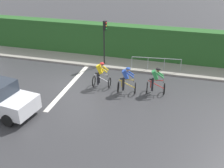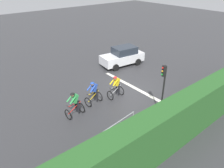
{
  "view_description": "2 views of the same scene",
  "coord_description": "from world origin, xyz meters",
  "px_view_note": "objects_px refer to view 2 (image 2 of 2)",
  "views": [
    {
      "loc": [
        13.97,
        6.28,
        7.78
      ],
      "look_at": [
        0.93,
        2.67,
        0.82
      ],
      "focal_mm": 42.32,
      "sensor_mm": 36.0,
      "label": 1
    },
    {
      "loc": [
        -10.0,
        10.17,
        8.01
      ],
      "look_at": [
        0.34,
        1.7,
        0.89
      ],
      "focal_mm": 34.1,
      "sensor_mm": 36.0,
      "label": 2
    }
  ],
  "objects_px": {
    "traffic_light_near_crossing": "(163,83)",
    "pedestrian_railing_kerbside": "(113,129)",
    "cyclist_second": "(94,93)",
    "cyclist_mid": "(116,87)",
    "car_white": "(123,56)",
    "cyclist_lead": "(75,105)"
  },
  "relations": [
    {
      "from": "cyclist_lead",
      "to": "car_white",
      "type": "distance_m",
      "value": 8.8
    },
    {
      "from": "cyclist_mid",
      "to": "cyclist_second",
      "type": "bearing_deg",
      "value": 79.33
    },
    {
      "from": "traffic_light_near_crossing",
      "to": "pedestrian_railing_kerbside",
      "type": "height_order",
      "value": "traffic_light_near_crossing"
    },
    {
      "from": "cyclist_second",
      "to": "car_white",
      "type": "height_order",
      "value": "car_white"
    },
    {
      "from": "cyclist_mid",
      "to": "car_white",
      "type": "distance_m",
      "value": 6.02
    },
    {
      "from": "car_white",
      "to": "traffic_light_near_crossing",
      "type": "relative_size",
      "value": 1.28
    },
    {
      "from": "cyclist_lead",
      "to": "traffic_light_near_crossing",
      "type": "height_order",
      "value": "traffic_light_near_crossing"
    },
    {
      "from": "cyclist_mid",
      "to": "cyclist_lead",
      "type": "bearing_deg",
      "value": 91.27
    },
    {
      "from": "traffic_light_near_crossing",
      "to": "pedestrian_railing_kerbside",
      "type": "relative_size",
      "value": 0.97
    },
    {
      "from": "cyclist_lead",
      "to": "cyclist_second",
      "type": "height_order",
      "value": "same"
    },
    {
      "from": "cyclist_second",
      "to": "car_white",
      "type": "bearing_deg",
      "value": -57.5
    },
    {
      "from": "cyclist_second",
      "to": "cyclist_mid",
      "type": "bearing_deg",
      "value": -100.67
    },
    {
      "from": "cyclist_second",
      "to": "car_white",
      "type": "xyz_separation_m",
      "value": [
        3.84,
        -6.03,
        0.08
      ]
    },
    {
      "from": "cyclist_second",
      "to": "traffic_light_near_crossing",
      "type": "relative_size",
      "value": 0.5
    },
    {
      "from": "cyclist_lead",
      "to": "cyclist_second",
      "type": "distance_m",
      "value": 1.73
    },
    {
      "from": "cyclist_lead",
      "to": "cyclist_mid",
      "type": "height_order",
      "value": "same"
    },
    {
      "from": "car_white",
      "to": "cyclist_mid",
      "type": "bearing_deg",
      "value": 133.73
    },
    {
      "from": "cyclist_mid",
      "to": "traffic_light_near_crossing",
      "type": "xyz_separation_m",
      "value": [
        -3.34,
        -0.75,
        1.43
      ]
    },
    {
      "from": "cyclist_lead",
      "to": "cyclist_mid",
      "type": "xyz_separation_m",
      "value": [
        0.07,
        -3.37,
        0.0
      ]
    },
    {
      "from": "cyclist_mid",
      "to": "pedestrian_railing_kerbside",
      "type": "bearing_deg",
      "value": 137.37
    },
    {
      "from": "cyclist_second",
      "to": "cyclist_mid",
      "type": "relative_size",
      "value": 1.0
    },
    {
      "from": "pedestrian_railing_kerbside",
      "to": "cyclist_second",
      "type": "bearing_deg",
      "value": -20.37
    }
  ]
}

